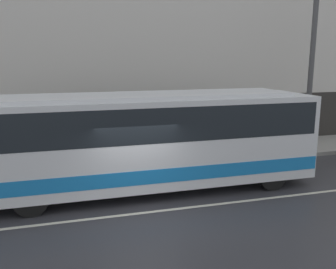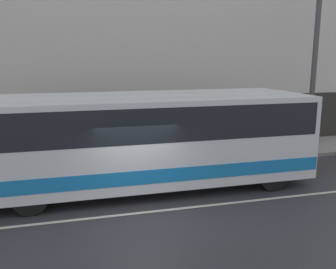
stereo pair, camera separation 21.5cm
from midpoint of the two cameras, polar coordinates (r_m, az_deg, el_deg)
name	(u,v)px [view 2 (the right image)]	position (r m, az deg, el deg)	size (l,w,h in m)	color
ground_plane	(141,213)	(11.25, -3.61, -11.84)	(60.00, 60.00, 0.00)	#333338
sidewalk	(116,160)	(16.41, -7.53, -3.90)	(60.00, 3.13, 0.18)	gray
building_facade	(108,45)	(17.50, -8.75, 13.31)	(60.00, 0.35, 10.37)	silver
lane_stripe	(141,213)	(11.25, -3.61, -11.82)	(54.00, 0.14, 0.01)	beige
transit_bus	(142,137)	(12.47, -3.54, -0.43)	(11.83, 2.62, 3.31)	silver
utility_pole_near	(314,68)	(18.49, 21.67, 9.39)	(0.24, 0.24, 7.61)	#4C4C4F
pedestrian_waiting	(125,145)	(15.29, -6.20, -1.65)	(0.36, 0.36, 1.69)	maroon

